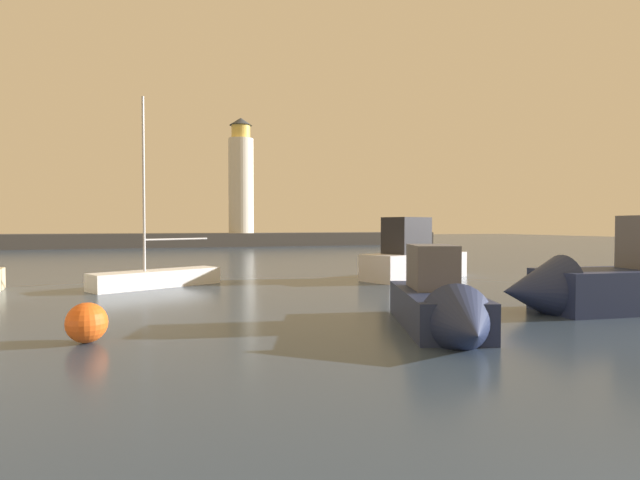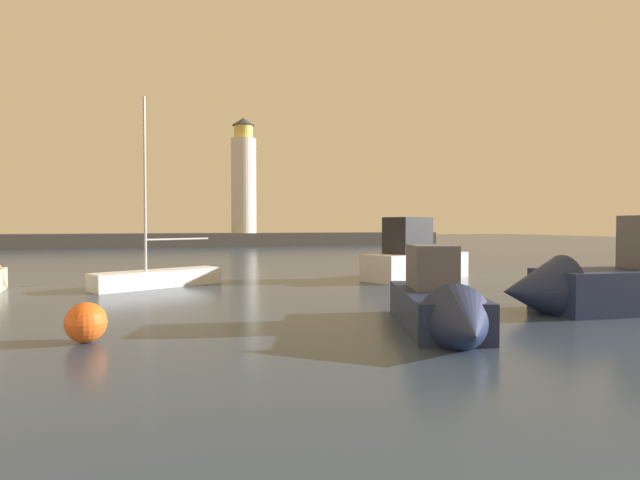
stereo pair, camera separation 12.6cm
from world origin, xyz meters
The scene contains 8 objects.
ground_plane centered at (0.00, 35.43, 0.00)m, with size 220.00×220.00×0.00m, color #2D3D51.
breakwater centered at (0.00, 70.87, 0.95)m, with size 73.46×5.21×1.89m, color #423F3D.
lighthouse centered at (6.77, 70.87, 9.70)m, with size 3.56×3.56×16.48m.
motorboat_1 centered at (9.53, 24.13, 1.09)m, with size 8.56×5.18×3.76m.
motorboat_3 centered at (9.93, 12.13, 0.98)m, with size 8.94×3.33×3.77m.
motorboat_4 centered at (2.43, 10.85, 0.75)m, with size 3.96×6.93×2.79m.
sailboat_moored centered at (-5.13, 24.44, 0.49)m, with size 6.33×4.24×9.16m.
mooring_buoy centered at (-6.93, 12.71, 0.52)m, with size 1.04×1.04×1.04m, color #EA5919.
Camera 1 is at (-5.29, -1.41, 3.03)m, focal length 28.27 mm.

